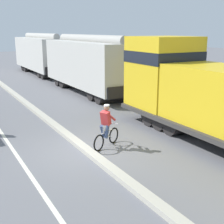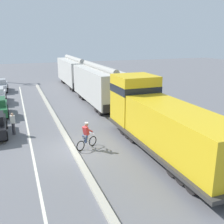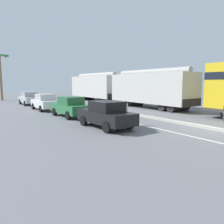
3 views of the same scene
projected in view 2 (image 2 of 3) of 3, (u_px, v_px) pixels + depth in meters
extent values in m
plane|color=slate|center=(72.00, 150.00, 16.46)|extent=(120.00, 120.00, 0.00)
cube|color=#B2AD9E|center=(57.00, 121.00, 21.84)|extent=(0.36, 36.00, 0.16)
cube|color=silver|center=(27.00, 125.00, 21.05)|extent=(0.14, 36.00, 0.01)
cube|color=gold|center=(172.00, 127.00, 14.79)|extent=(2.70, 9.86, 2.40)
cube|color=gold|center=(135.00, 99.00, 19.14)|extent=(2.80, 2.80, 3.50)
cube|color=black|center=(135.00, 88.00, 18.92)|extent=(2.83, 2.83, 0.56)
cube|color=#383533|center=(166.00, 143.00, 15.66)|extent=(3.10, 11.60, 0.20)
cylinder|color=#4C4947|center=(165.00, 146.00, 15.70)|extent=(1.10, 3.00, 1.10)
cylinder|color=black|center=(136.00, 126.00, 19.31)|extent=(2.40, 1.00, 1.00)
cylinder|color=black|center=(141.00, 129.00, 18.59)|extent=(2.40, 1.00, 1.00)
cylinder|color=black|center=(147.00, 133.00, 17.87)|extent=(2.40, 1.00, 1.00)
cylinder|color=black|center=(190.00, 164.00, 13.56)|extent=(2.40, 1.00, 1.00)
cylinder|color=black|center=(200.00, 171.00, 12.84)|extent=(2.40, 1.00, 1.00)
cylinder|color=black|center=(211.00, 179.00, 12.12)|extent=(2.40, 1.00, 1.00)
cube|color=beige|center=(99.00, 84.00, 26.96)|extent=(2.90, 10.40, 3.10)
cylinder|color=#A19F98|center=(99.00, 67.00, 26.48)|extent=(0.60, 9.88, 0.60)
cube|color=black|center=(86.00, 87.00, 32.02)|extent=(2.61, 0.10, 0.70)
cube|color=black|center=(118.00, 108.00, 22.57)|extent=(2.61, 0.10, 0.70)
cylinder|color=black|center=(89.00, 93.00, 30.83)|extent=(2.46, 0.90, 0.90)
cylinder|color=black|center=(92.00, 95.00, 29.84)|extent=(2.46, 0.90, 0.90)
cylinder|color=black|center=(108.00, 106.00, 25.02)|extent=(2.46, 0.90, 0.90)
cylinder|color=black|center=(112.00, 109.00, 24.03)|extent=(2.46, 0.90, 0.90)
cube|color=beige|center=(74.00, 71.00, 37.40)|extent=(2.90, 10.40, 3.10)
cylinder|color=#A3A19B|center=(74.00, 59.00, 36.92)|extent=(0.60, 9.88, 0.60)
cube|color=black|center=(67.00, 75.00, 42.46)|extent=(2.61, 0.10, 0.70)
cube|color=black|center=(84.00, 85.00, 33.01)|extent=(2.61, 0.10, 0.70)
cylinder|color=black|center=(69.00, 79.00, 41.27)|extent=(2.46, 0.90, 0.90)
cylinder|color=black|center=(71.00, 80.00, 40.28)|extent=(2.46, 0.90, 0.90)
cylinder|color=black|center=(79.00, 86.00, 35.46)|extent=(2.46, 0.90, 0.90)
cylinder|color=black|center=(81.00, 87.00, 34.47)|extent=(2.46, 0.90, 0.90)
cylinder|color=black|center=(6.00, 125.00, 20.16)|extent=(0.23, 0.64, 0.64)
cylinder|color=black|center=(6.00, 136.00, 17.84)|extent=(0.23, 0.64, 0.64)
cylinder|color=black|center=(7.00, 108.00, 24.91)|extent=(0.24, 0.65, 0.64)
cylinder|color=black|center=(8.00, 115.00, 22.59)|extent=(0.24, 0.65, 0.64)
cylinder|color=black|center=(5.00, 97.00, 29.67)|extent=(0.23, 0.64, 0.64)
cylinder|color=black|center=(5.00, 102.00, 27.32)|extent=(0.23, 0.64, 0.64)
cube|color=#B7BABF|center=(0.00, 86.00, 33.96)|extent=(1.77, 4.23, 0.70)
cube|color=#1E232D|center=(0.00, 81.00, 34.57)|extent=(1.43, 0.14, 0.51)
cylinder|color=black|center=(7.00, 87.00, 35.50)|extent=(0.23, 0.64, 0.64)
cylinder|color=black|center=(7.00, 90.00, 33.14)|extent=(0.23, 0.64, 0.64)
torus|color=black|center=(93.00, 141.00, 16.97)|extent=(0.61, 0.36, 0.66)
torus|color=black|center=(81.00, 146.00, 16.21)|extent=(0.61, 0.36, 0.66)
cylinder|color=silver|center=(87.00, 139.00, 16.51)|extent=(0.72, 0.41, 0.05)
cylinder|color=silver|center=(88.00, 141.00, 16.63)|extent=(0.45, 0.27, 0.36)
cylinder|color=silver|center=(84.00, 138.00, 16.31)|extent=(0.04, 0.04, 0.30)
cylinder|color=silver|center=(92.00, 133.00, 16.76)|extent=(0.26, 0.44, 0.04)
cylinder|color=#38476B|center=(84.00, 138.00, 16.47)|extent=(0.33, 0.26, 0.52)
cylinder|color=#38476B|center=(86.00, 139.00, 16.34)|extent=(0.30, 0.25, 0.52)
cube|color=red|center=(86.00, 131.00, 16.32)|extent=(0.45, 0.45, 0.57)
sphere|color=#9E7051|center=(86.00, 124.00, 16.26)|extent=(0.22, 0.22, 0.22)
cylinder|color=white|center=(86.00, 123.00, 16.23)|extent=(0.22, 0.22, 0.05)
cylinder|color=red|center=(86.00, 129.00, 16.56)|extent=(0.45, 0.29, 0.36)
cylinder|color=red|center=(90.00, 130.00, 16.36)|extent=(0.45, 0.29, 0.36)
cylinder|color=#33333D|center=(14.00, 129.00, 18.96)|extent=(0.22, 0.22, 0.85)
cube|color=white|center=(13.00, 119.00, 18.77)|extent=(0.34, 0.22, 0.56)
sphere|color=tan|center=(12.00, 114.00, 18.66)|extent=(0.20, 0.20, 0.20)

